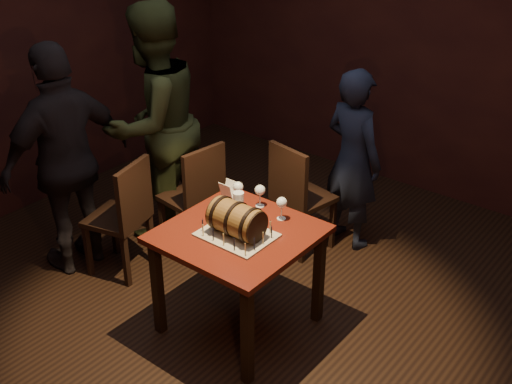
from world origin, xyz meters
TOP-DOWN VIEW (x-y plane):
  - room_shell at (0.00, 0.00)m, footprint 5.04×5.04m
  - pub_table at (0.11, -0.14)m, footprint 0.90×0.90m
  - cake_board at (0.13, -0.19)m, footprint 0.45×0.35m
  - barrel_cake at (0.13, -0.19)m, footprint 0.39×0.23m
  - birthday_candles at (0.13, -0.19)m, footprint 0.40×0.30m
  - wine_glass_left at (-0.13, 0.14)m, footprint 0.07×0.07m
  - wine_glass_mid at (0.01, 0.20)m, footprint 0.07×0.07m
  - wine_glass_right at (0.23, 0.15)m, footprint 0.07×0.07m
  - pint_of_ale at (-0.05, 0.05)m, footprint 0.07×0.07m
  - menu_card at (-0.22, 0.14)m, footprint 0.10×0.05m
  - chair_back at (-0.15, 0.87)m, footprint 0.47×0.47m
  - chair_left_rear at (-0.75, 0.38)m, footprint 0.44×0.44m
  - chair_left_front at (-0.97, -0.17)m, footprint 0.49×0.49m
  - person_back at (0.11, 1.26)m, footprint 0.60×0.46m
  - person_left_rear at (-1.25, 0.43)m, footprint 0.73×0.94m
  - person_left_front at (-1.37, -0.33)m, footprint 0.52×1.07m

SIDE VIEW (x-z plane):
  - chair_back at x=-0.15m, z-range 0.06..0.99m
  - chair_left_rear at x=-0.75m, z-range 0.06..0.99m
  - chair_left_front at x=-0.97m, z-range 0.06..0.99m
  - pub_table at x=0.11m, z-range 0.27..1.02m
  - person_back at x=0.11m, z-range 0.00..1.48m
  - cake_board at x=0.13m, z-range 0.75..0.76m
  - birthday_candles at x=0.13m, z-range 0.76..0.85m
  - menu_card at x=-0.22m, z-range 0.75..0.88m
  - pint_of_ale at x=-0.05m, z-range 0.75..0.90m
  - wine_glass_mid at x=0.01m, z-range 0.79..0.95m
  - wine_glass_left at x=-0.13m, z-range 0.79..0.95m
  - wine_glass_right at x=0.23m, z-range 0.79..0.95m
  - barrel_cake at x=0.13m, z-range 0.75..0.98m
  - person_left_front at x=-1.37m, z-range 0.00..1.77m
  - person_left_rear at x=-1.25m, z-range 0.00..1.93m
  - room_shell at x=0.00m, z-range 0.00..2.80m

